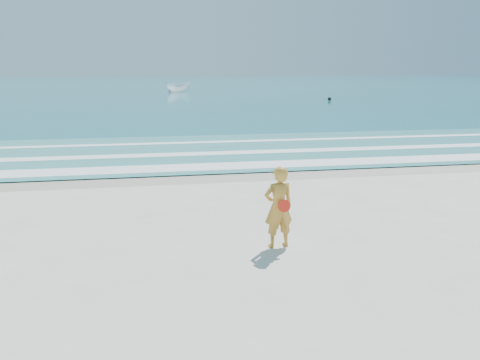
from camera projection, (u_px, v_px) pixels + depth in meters
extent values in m
plane|color=silver|center=(256.00, 284.00, 8.56)|extent=(400.00, 400.00, 0.00)
cube|color=#B2A893|center=(205.00, 175.00, 17.17)|extent=(400.00, 2.40, 0.00)
cube|color=#19727F|center=(162.00, 84.00, 109.03)|extent=(400.00, 190.00, 0.04)
cube|color=#59B7AD|center=(194.00, 151.00, 21.94)|extent=(400.00, 10.00, 0.01)
cube|color=white|center=(202.00, 167.00, 18.40)|extent=(400.00, 1.40, 0.01)
cube|color=white|center=(195.00, 154.00, 21.18)|extent=(400.00, 0.90, 0.01)
cube|color=white|center=(190.00, 143.00, 24.33)|extent=(400.00, 0.60, 0.01)
imported|color=white|center=(179.00, 87.00, 72.97)|extent=(4.45, 3.17, 1.61)
sphere|color=black|center=(330.00, 99.00, 54.82)|extent=(0.43, 0.43, 0.43)
imported|color=#C7892E|center=(279.00, 207.00, 10.16)|extent=(0.72, 0.53, 1.82)
cylinder|color=#FF2916|center=(284.00, 206.00, 9.98)|extent=(0.27, 0.08, 0.27)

